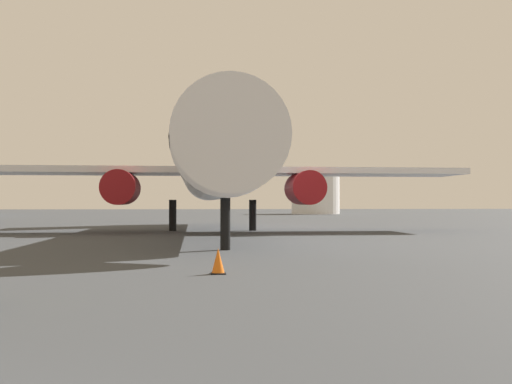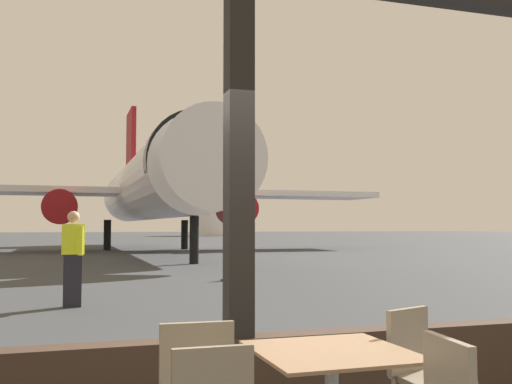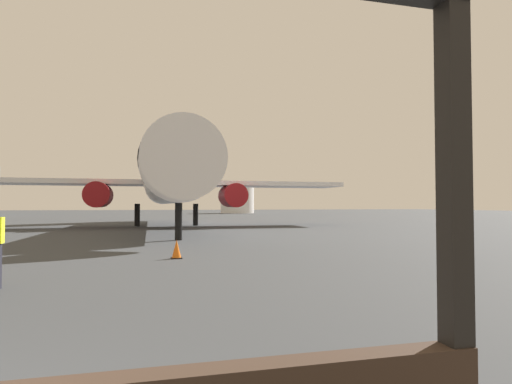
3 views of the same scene
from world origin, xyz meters
The scene contains 4 objects.
ground_plane centered at (0.00, 40.00, 0.00)m, with size 220.00×220.00×0.00m, color #383A3D.
airplane centered at (3.42, 30.20, 3.81)m, with size 29.37×31.17×10.78m.
traffic_cone centered at (2.88, 11.08, 0.29)m, with size 0.36×0.36×0.62m.
fuel_storage_tank centered at (20.22, 84.99, 3.11)m, with size 7.11×7.11×6.21m, color white.
Camera 1 is at (2.33, -3.29, 1.70)m, focal length 42.32 mm.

